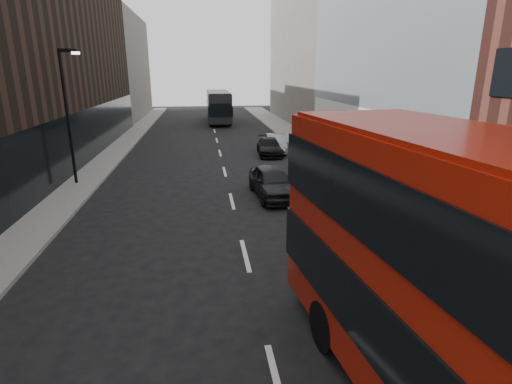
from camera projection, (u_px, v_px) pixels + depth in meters
name	position (u px, v px, depth m)	size (l,w,h in m)	color
sidewalk_right	(318.00, 152.00, 30.73)	(3.00, 80.00, 0.15)	slate
sidewalk_left	(109.00, 158.00, 28.74)	(2.00, 80.00, 0.15)	slate
building_modern_block	(406.00, 6.00, 24.60)	(5.03, 22.00, 20.00)	#9B9FA5
building_victorian	(308.00, 39.00, 46.47)	(6.50, 24.00, 21.00)	#66605A
building_left_mid	(67.00, 58.00, 31.02)	(5.00, 24.00, 14.00)	black
building_left_far	(121.00, 68.00, 52.03)	(5.00, 20.00, 13.00)	#66605A
street_lamp	(68.00, 108.00, 20.88)	(1.06, 0.22, 7.00)	black
grey_bus	(218.00, 106.00, 48.94)	(2.73, 11.56, 3.72)	black
car_a	(272.00, 182.00, 19.88)	(1.82, 4.52, 1.54)	black
car_b	(276.00, 143.00, 31.02)	(1.43, 4.11, 1.35)	gray
car_c	(269.00, 147.00, 29.96)	(1.73, 4.27, 1.24)	black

